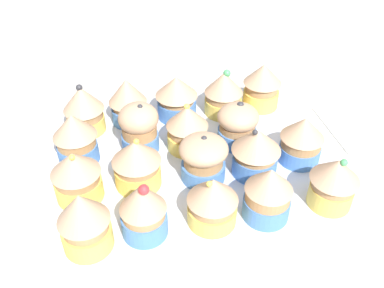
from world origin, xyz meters
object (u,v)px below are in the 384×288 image
object	(u,v)px
cupcake_2	(209,201)
cupcake_10	(75,137)
cupcake_6	(137,163)
cupcake_8	(256,151)
napkin	(362,125)
cupcake_0	(84,221)
cupcake_3	(268,193)
cupcake_1	(143,209)
cupcake_14	(84,108)
baking_tray	(192,164)
cupcake_5	(76,175)
cupcake_7	(203,158)
cupcake_12	(189,127)
cupcake_16	(174,97)
cupcake_17	(224,93)
cupcake_15	(128,100)
cupcake_11	(139,127)
cupcake_13	(238,124)
cupcake_4	(334,181)
cupcake_18	(262,85)
cupcake_9	(302,139)

from	to	relation	value
cupcake_2	cupcake_10	world-z (taller)	cupcake_10
cupcake_6	cupcake_8	xyz separation A→B (cm)	(15.34, -1.00, 0.07)
cupcake_8	napkin	size ratio (longest dim) A/B	0.59
cupcake_0	cupcake_3	bearing A→B (deg)	0.29
cupcake_1	cupcake_14	distance (cm)	22.43
cupcake_3	cupcake_0	bearing A→B (deg)	-179.71
baking_tray	cupcake_5	distance (cm)	16.10
cupcake_1	cupcake_7	world-z (taller)	cupcake_1
cupcake_12	cupcake_16	world-z (taller)	cupcake_12
cupcake_7	cupcake_12	world-z (taller)	cupcake_12
cupcake_14	cupcake_6	bearing A→B (deg)	-64.90
cupcake_12	cupcake_17	bearing A→B (deg)	47.18
cupcake_15	napkin	size ratio (longest dim) A/B	0.61
cupcake_0	cupcake_7	world-z (taller)	cupcake_0
cupcake_3	cupcake_6	world-z (taller)	same
cupcake_6	cupcake_17	world-z (taller)	cupcake_17
cupcake_11	cupcake_14	bearing A→B (deg)	139.83
cupcake_6	cupcake_13	size ratio (longest dim) A/B	1.09
cupcake_3	cupcake_4	bearing A→B (deg)	1.53
cupcake_4	napkin	distance (cm)	20.81
cupcake_1	cupcake_7	xyz separation A→B (cm)	(8.63, 7.59, -0.40)
cupcake_17	cupcake_6	bearing A→B (deg)	-137.73
cupcake_5	cupcake_18	bearing A→B (deg)	27.44
cupcake_6	cupcake_14	xyz separation A→B (cm)	(-6.27, 13.39, 0.33)
cupcake_11	napkin	distance (cm)	35.30
cupcake_13	cupcake_15	size ratio (longest dim) A/B	0.89
cupcake_7	cupcake_15	bearing A→B (deg)	118.84
cupcake_4	napkin	size ratio (longest dim) A/B	0.59
cupcake_18	cupcake_0	bearing A→B (deg)	-140.74
cupcake_9	cupcake_6	bearing A→B (deg)	-179.56
cupcake_2	cupcake_6	distance (cm)	10.92
cupcake_0	cupcake_11	xyz separation A→B (cm)	(7.69, 15.84, -0.16)
cupcake_5	cupcake_14	xyz separation A→B (cm)	(1.12, 14.17, 0.33)
cupcake_0	cupcake_7	xyz separation A→B (cm)	(15.00, 8.11, -0.62)
cupcake_11	cupcake_9	bearing A→B (deg)	-18.25
cupcake_3	napkin	distance (cm)	27.13
cupcake_10	cupcake_18	world-z (taller)	same
cupcake_0	cupcake_5	bearing A→B (deg)	96.11
cupcake_9	cupcake_12	world-z (taller)	cupcake_12
cupcake_13	cupcake_15	world-z (taller)	cupcake_15
cupcake_9	cupcake_13	xyz separation A→B (cm)	(-7.28, 5.53, -0.35)
cupcake_6	cupcake_14	bearing A→B (deg)	115.10
cupcake_1	cupcake_10	distance (cm)	16.43
cupcake_12	napkin	bearing A→B (deg)	1.21
cupcake_12	cupcake_18	bearing A→B (deg)	31.07
baking_tray	cupcake_16	xyz separation A→B (cm)	(-0.47, 11.25, 4.26)
baking_tray	cupcake_18	bearing A→B (deg)	39.30
cupcake_16	cupcake_5	bearing A→B (deg)	-134.41
cupcake_5	napkin	size ratio (longest dim) A/B	0.59
cupcake_14	cupcake_15	distance (cm)	6.59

